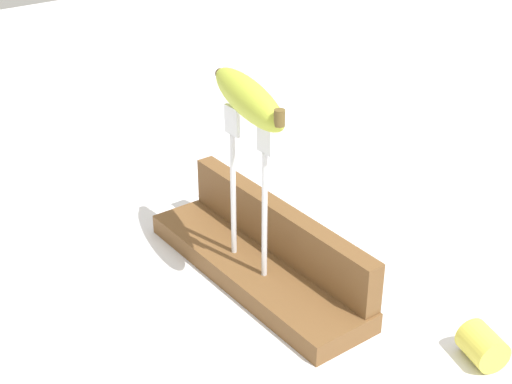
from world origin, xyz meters
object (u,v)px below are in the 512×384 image
Objects in this scene: fork_stand_center at (248,179)px; banana_raised_center at (248,98)px; fork_fallen_far at (268,190)px; fork_fallen_near at (197,193)px; banana_chunk_near at (482,345)px.

fork_stand_center is 1.09× the size of banana_raised_center.
banana_raised_center is 1.20× the size of fork_fallen_far.
fork_fallen_near is (-0.23, 0.07, -0.15)m from fork_stand_center.
banana_chunk_near is (0.28, 0.12, -0.23)m from banana_raised_center.
banana_raised_center is at bearing -16.85° from fork_fallen_near.
banana_chunk_near is at bearing 22.75° from banana_raised_center.
banana_raised_center reaches higher than fork_stand_center.
fork_stand_center reaches higher than fork_fallen_near.
fork_stand_center is 1.15× the size of fork_fallen_near.
banana_raised_center is at bearing -43.56° from fork_fallen_far.
banana_chunk_near reaches higher than fork_fallen_near.
fork_fallen_near is 1.13× the size of fork_fallen_far.
fork_fallen_near is (-0.23, 0.07, -0.25)m from banana_raised_center.
fork_fallen_near is at bearing 163.15° from fork_stand_center.
banana_raised_center is (-0.00, 0.00, 0.10)m from fork_stand_center.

